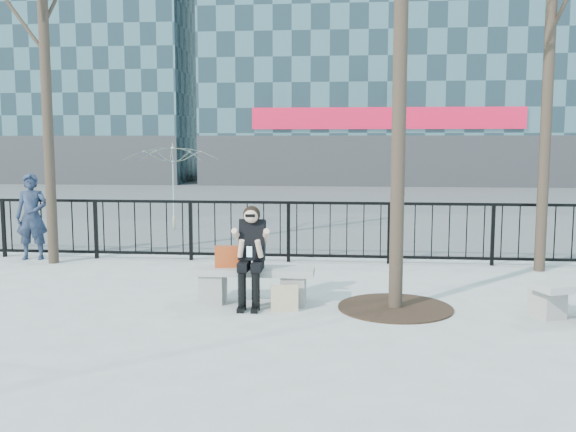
{
  "coord_description": "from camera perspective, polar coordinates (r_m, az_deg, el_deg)",
  "views": [
    {
      "loc": [
        1.27,
        -8.41,
        2.2
      ],
      "look_at": [
        0.4,
        0.8,
        1.1
      ],
      "focal_mm": 40.0,
      "sensor_mm": 36.0,
      "label": 1
    }
  ],
  "objects": [
    {
      "name": "standing_man",
      "position": [
        12.7,
        -21.81,
        -0.05
      ],
      "size": [
        0.63,
        0.47,
        1.59
      ],
      "primitive_type": "imported",
      "rotation": [
        0.0,
        0.0,
        0.16
      ],
      "color": "black",
      "rests_on": "ground"
    },
    {
      "name": "shopping_bag",
      "position": [
        8.34,
        -0.32,
        -7.33
      ],
      "size": [
        0.37,
        0.19,
        0.33
      ],
      "primitive_type": "cube",
      "rotation": [
        0.0,
        0.0,
        0.17
      ],
      "color": "beige",
      "rests_on": "ground"
    },
    {
      "name": "vendor_umbrella",
      "position": [
        15.91,
        -10.27,
        2.59
      ],
      "size": [
        2.9,
        2.93,
        2.13
      ],
      "primitive_type": "imported",
      "rotation": [
        0.0,
        0.0,
        -0.29
      ],
      "color": "gold",
      "rests_on": "ground"
    },
    {
      "name": "ground",
      "position": [
        8.78,
        -3.12,
        -7.73
      ],
      "size": [
        120.0,
        120.0,
        0.0
      ],
      "primitive_type": "plane",
      "color": "gray",
      "rests_on": "ground"
    },
    {
      "name": "railing",
      "position": [
        11.6,
        -0.94,
        -1.38
      ],
      "size": [
        14.0,
        0.06,
        1.1
      ],
      "color": "black",
      "rests_on": "ground"
    },
    {
      "name": "tree_grate",
      "position": [
        8.61,
        9.5,
        -8.03
      ],
      "size": [
        1.5,
        1.5,
        0.02
      ],
      "primitive_type": "cylinder",
      "color": "black",
      "rests_on": "ground"
    },
    {
      "name": "seated_woman",
      "position": [
        8.48,
        -3.31,
        -3.62
      ],
      "size": [
        0.5,
        0.64,
        1.34
      ],
      "color": "black",
      "rests_on": "ground"
    },
    {
      "name": "bench_main",
      "position": [
        8.71,
        -3.13,
        -5.82
      ],
      "size": [
        1.65,
        0.46,
        0.49
      ],
      "color": "slate",
      "rests_on": "ground"
    },
    {
      "name": "handbag",
      "position": [
        8.72,
        -5.38,
        -3.61
      ],
      "size": [
        0.36,
        0.22,
        0.28
      ],
      "primitive_type": "cube",
      "rotation": [
        0.0,
        0.0,
        0.16
      ],
      "color": "#AE3C15",
      "rests_on": "bench_main"
    },
    {
      "name": "street_surface",
      "position": [
        23.54,
        2.3,
        1.43
      ],
      "size": [
        60.0,
        23.0,
        0.01
      ],
      "primitive_type": "cube",
      "color": "#474747",
      "rests_on": "ground"
    }
  ]
}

